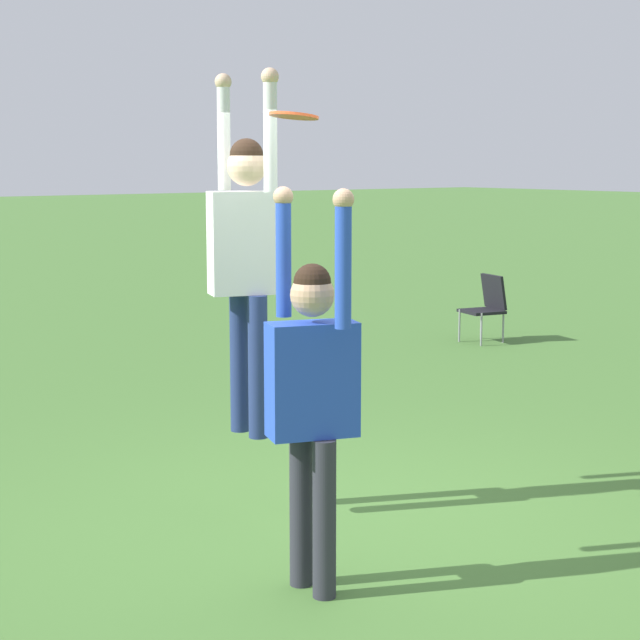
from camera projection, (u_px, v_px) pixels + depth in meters
ground_plane at (336, 521)px, 6.60m from camera, size 120.00×120.00×0.00m
person_jumping at (247, 244)px, 6.50m from camera, size 0.62×0.50×2.22m
person_defending at (312, 383)px, 5.37m from camera, size 0.60×0.49×2.08m
frisbee at (294, 116)px, 5.71m from camera, size 0.27×0.27×0.04m
camping_chair_4 at (487, 303)px, 13.08m from camera, size 0.52×0.56×0.82m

